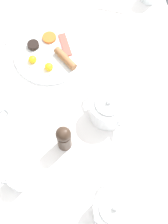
{
  "coord_description": "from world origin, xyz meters",
  "views": [
    {
      "loc": [
        0.09,
        0.44,
        1.77
      ],
      "look_at": [
        0.0,
        0.0,
        0.8
      ],
      "focal_mm": 50.0,
      "sensor_mm": 36.0,
      "label": 1
    }
  ],
  "objects_px": {
    "teapot_near": "(107,109)",
    "pepper_grinder": "(64,138)",
    "breakfast_plate": "(50,54)",
    "creamer_jug": "(18,179)",
    "napkin_folded": "(112,2)",
    "teapot_far": "(114,210)",
    "fork_by_plate": "(123,52)"
  },
  "relations": [
    {
      "from": "fork_by_plate",
      "to": "breakfast_plate",
      "type": "bearing_deg",
      "value": -8.4
    },
    {
      "from": "breakfast_plate",
      "to": "teapot_near",
      "type": "distance_m",
      "value": 0.33
    },
    {
      "from": "napkin_folded",
      "to": "teapot_near",
      "type": "bearing_deg",
      "value": 74.33
    },
    {
      "from": "breakfast_plate",
      "to": "creamer_jug",
      "type": "xyz_separation_m",
      "value": [
        0.17,
        0.46,
        0.02
      ]
    },
    {
      "from": "napkin_folded",
      "to": "fork_by_plate",
      "type": "relative_size",
      "value": 1.07
    },
    {
      "from": "teapot_near",
      "to": "fork_by_plate",
      "type": "distance_m",
      "value": 0.27
    },
    {
      "from": "breakfast_plate",
      "to": "fork_by_plate",
      "type": "distance_m",
      "value": 0.28
    },
    {
      "from": "teapot_far",
      "to": "napkin_folded",
      "type": "bearing_deg",
      "value": 168.39
    },
    {
      "from": "creamer_jug",
      "to": "pepper_grinder",
      "type": "bearing_deg",
      "value": -149.57
    },
    {
      "from": "teapot_far",
      "to": "creamer_jug",
      "type": "height_order",
      "value": "teapot_far"
    },
    {
      "from": "breakfast_plate",
      "to": "creamer_jug",
      "type": "height_order",
      "value": "creamer_jug"
    },
    {
      "from": "teapot_far",
      "to": "fork_by_plate",
      "type": "bearing_deg",
      "value": 164.2
    },
    {
      "from": "teapot_near",
      "to": "creamer_jug",
      "type": "xyz_separation_m",
      "value": [
        0.32,
        0.17,
        -0.01
      ]
    },
    {
      "from": "creamer_jug",
      "to": "teapot_far",
      "type": "bearing_deg",
      "value": 150.89
    },
    {
      "from": "teapot_far",
      "to": "pepper_grinder",
      "type": "height_order",
      "value": "pepper_grinder"
    },
    {
      "from": "teapot_near",
      "to": "creamer_jug",
      "type": "bearing_deg",
      "value": -84.98
    },
    {
      "from": "teapot_near",
      "to": "pepper_grinder",
      "type": "height_order",
      "value": "pepper_grinder"
    },
    {
      "from": "pepper_grinder",
      "to": "teapot_near",
      "type": "bearing_deg",
      "value": -153.65
    },
    {
      "from": "breakfast_plate",
      "to": "creamer_jug",
      "type": "bearing_deg",
      "value": 70.07
    },
    {
      "from": "teapot_far",
      "to": "pepper_grinder",
      "type": "distance_m",
      "value": 0.27
    },
    {
      "from": "breakfast_plate",
      "to": "teapot_far",
      "type": "distance_m",
      "value": 0.62
    },
    {
      "from": "teapot_far",
      "to": "fork_by_plate",
      "type": "xyz_separation_m",
      "value": [
        -0.18,
        -0.56,
        -0.04
      ]
    },
    {
      "from": "teapot_far",
      "to": "fork_by_plate",
      "type": "distance_m",
      "value": 0.59
    },
    {
      "from": "teapot_near",
      "to": "pepper_grinder",
      "type": "relative_size",
      "value": 1.57
    },
    {
      "from": "teapot_far",
      "to": "napkin_folded",
      "type": "height_order",
      "value": "teapot_far"
    },
    {
      "from": "breakfast_plate",
      "to": "creamer_jug",
      "type": "relative_size",
      "value": 2.97
    },
    {
      "from": "pepper_grinder",
      "to": "fork_by_plate",
      "type": "height_order",
      "value": "pepper_grinder"
    },
    {
      "from": "creamer_jug",
      "to": "pepper_grinder",
      "type": "distance_m",
      "value": 0.19
    },
    {
      "from": "teapot_far",
      "to": "napkin_folded",
      "type": "distance_m",
      "value": 0.84
    },
    {
      "from": "teapot_far",
      "to": "napkin_folded",
      "type": "relative_size",
      "value": 1.21
    },
    {
      "from": "breakfast_plate",
      "to": "napkin_folded",
      "type": "relative_size",
      "value": 1.6
    },
    {
      "from": "creamer_jug",
      "to": "napkin_folded",
      "type": "height_order",
      "value": "creamer_jug"
    }
  ]
}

